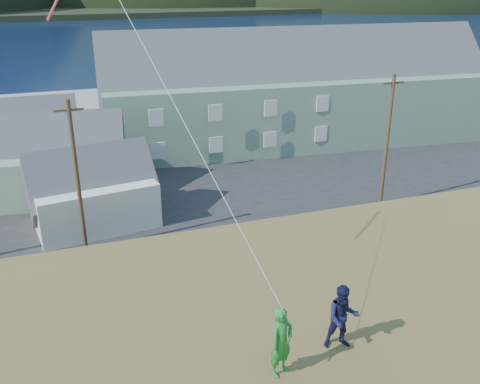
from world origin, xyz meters
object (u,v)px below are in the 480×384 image
at_px(kite_flyer_green, 281,342).
at_px(shed_white, 92,190).
at_px(shed_palegreen_near, 54,160).
at_px(shed_palegreen_far, 26,128).
at_px(wharf, 54,106).
at_px(kite_flyer_navy, 343,317).
at_px(lodge, 297,90).

bearing_deg(kite_flyer_green, shed_white, 70.59).
bearing_deg(shed_white, shed_palegreen_near, 102.27).
bearing_deg(shed_palegreen_far, shed_palegreen_near, -78.38).
bearing_deg(wharf, shed_white, -86.68).
bearing_deg(kite_flyer_navy, kite_flyer_green, -153.13).
bearing_deg(kite_flyer_green, lodge, 38.98).
bearing_deg(shed_palegreen_near, wharf, 97.84).
bearing_deg(shed_palegreen_far, shed_white, -75.04).
xyz_separation_m(lodge, kite_flyer_green, (-18.15, -38.36, 2.98)).
bearing_deg(wharf, shed_palegreen_near, -90.51).
relative_size(shed_white, shed_palegreen_far, 0.93).
height_order(lodge, kite_flyer_navy, lodge).
height_order(shed_palegreen_near, kite_flyer_navy, kite_flyer_navy).
xyz_separation_m(wharf, kite_flyer_navy, (6.56, -59.22, 7.61)).
relative_size(shed_palegreen_near, kite_flyer_green, 6.38).
relative_size(shed_palegreen_near, shed_palegreen_far, 1.20).
xyz_separation_m(lodge, shed_palegreen_far, (-25.44, 4.40, -2.68)).
relative_size(shed_palegreen_near, shed_white, 1.29).
distance_m(shed_white, kite_flyer_navy, 25.61).
distance_m(shed_palegreen_near, kite_flyer_green, 31.88).
xyz_separation_m(lodge, shed_white, (-20.90, -13.38, -2.62)).
height_order(wharf, kite_flyer_green, kite_flyer_green).
bearing_deg(kite_flyer_navy, shed_white, 114.83).
distance_m(shed_white, kite_flyer_green, 25.75).
bearing_deg(wharf, lodge, -42.86).
bearing_deg(shed_palegreen_near, kite_flyer_navy, -69.12).
relative_size(lodge, shed_palegreen_near, 3.41).
bearing_deg(shed_white, kite_flyer_navy, -87.70).
relative_size(lodge, shed_white, 4.39).
relative_size(wharf, shed_palegreen_far, 2.76).
relative_size(lodge, kite_flyer_navy, 22.30).
relative_size(wharf, kite_flyer_navy, 15.05).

